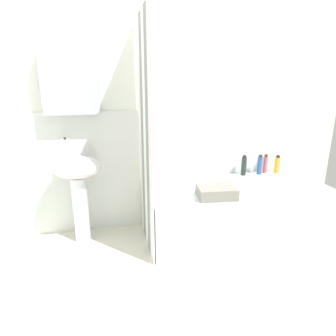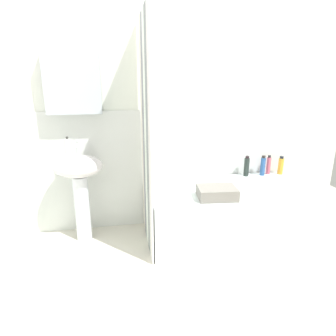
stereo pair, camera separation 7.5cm
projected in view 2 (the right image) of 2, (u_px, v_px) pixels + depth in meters
ground_plane at (220, 303)px, 2.02m from camera, size 4.80×5.60×0.04m
wall_back_tiled at (176, 115)px, 2.86m from camera, size 3.60×0.18×2.40m
sink at (79, 179)px, 2.63m from camera, size 0.44×0.34×0.83m
faucet at (78, 147)px, 2.62m from camera, size 0.03×0.12×0.12m
soap_dispenser at (68, 146)px, 2.59m from camera, size 0.06×0.06×0.16m
bathtub at (229, 211)px, 2.81m from camera, size 1.56×0.73×0.50m
shower_curtain at (146, 138)px, 2.45m from camera, size 0.01×0.73×2.00m
shampoo_bottle at (281, 166)px, 3.09m from camera, size 0.06×0.06×0.20m
lotion_bottle at (269, 165)px, 3.10m from camera, size 0.04×0.04×0.21m
body_wash_bottle at (263, 166)px, 3.05m from camera, size 0.05×0.05×0.21m
conditioner_bottle at (247, 166)px, 3.03m from camera, size 0.05×0.05×0.22m
towel_folded at (217, 193)px, 2.47m from camera, size 0.35×0.26×0.10m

